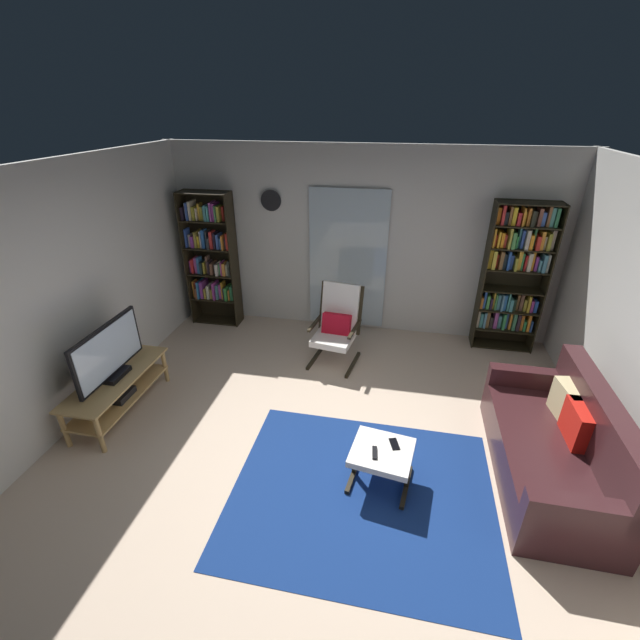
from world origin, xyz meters
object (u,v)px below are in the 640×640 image
Objects in this scene: television at (109,353)px; wall_clock at (271,200)px; tv_stand at (118,388)px; bookshelf_near_tv at (211,257)px; ottoman at (382,456)px; bookshelf_near_sofa at (514,272)px; lounge_armchair at (337,323)px; leather_sofa at (556,448)px; tv_remote at (375,453)px; cell_phone at (394,444)px.

wall_clock is at bearing 66.86° from television.
wall_clock is (1.05, 2.46, 1.55)m from tv_stand.
bookshelf_near_tv is 1.22m from wall_clock.
television is 1.74× the size of ottoman.
bookshelf_near_sofa is (4.18, 0.07, 0.05)m from bookshelf_near_tv.
tv_stand is at bearing 171.38° from ottoman.
bookshelf_near_tv reaches higher than lounge_armchair.
bookshelf_near_tv is at bearing -179.03° from bookshelf_near_sofa.
tv_stand is at bearing 179.47° from leather_sofa.
tv_remote is at bearing -46.06° from bookshelf_near_tv.
television is (0.00, 0.01, 0.44)m from tv_stand.
ottoman is 0.11m from tv_remote.
cell_phone is (2.97, -0.36, -0.35)m from television.
ottoman is 4.05× the size of tv_remote.
lounge_armchair is at bearing 35.49° from tv_stand.
lounge_armchair is (-2.24, 1.57, 0.22)m from leather_sofa.
bookshelf_near_sofa is at bearing 20.05° from lounge_armchair.
tv_stand is at bearing 155.63° from cell_phone.
wall_clock reaches higher than tv_stand.
lounge_armchair is 1.75× the size of ottoman.
television is 7.24× the size of cell_phone.
bookshelf_near_sofa is (4.34, 2.33, 0.35)m from television.
television is at bearing -93.97° from bookshelf_near_tv.
leather_sofa is 3.08× the size of ottoman.
cell_phone is (0.82, -1.88, -0.15)m from lounge_armchair.
wall_clock is (-3.34, 2.50, 1.53)m from leather_sofa.
leather_sofa is at bearing -35.10° from lounge_armchair.
ottoman is (-1.52, -0.39, -0.01)m from leather_sofa.
cell_phone is 3.70m from wall_clock.
leather_sofa reaches higher than tv_stand.
tv_remote is 0.21m from cell_phone.
tv_stand is 2.91m from ottoman.
wall_clock reaches higher than leather_sofa.
ottoman is at bearing -8.76° from television.
tv_remote is (-0.06, -0.06, 0.08)m from ottoman.
tv_stand is 0.66× the size of bookshelf_near_tv.
wall_clock is at bearing 122.17° from ottoman.
tv_remote is (2.65, -2.75, -0.65)m from bookshelf_near_tv.
tv_stand is at bearing -108.81° from television.
bookshelf_near_tv is 3.39× the size of ottoman.
lounge_armchair is 7.10× the size of tv_remote.
wall_clock is at bearing 143.18° from leather_sofa.
bookshelf_near_tv is 6.82× the size of wall_clock.
leather_sofa reaches higher than tv_remote.
tv_stand is 0.44m from television.
television reaches higher than tv_remote.
cell_phone is at bearing -66.45° from lounge_armchair.
lounge_armchair is at bearing 35.40° from television.
wall_clock is (-1.92, 2.81, 1.46)m from cell_phone.
lounge_armchair is 7.30× the size of cell_phone.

